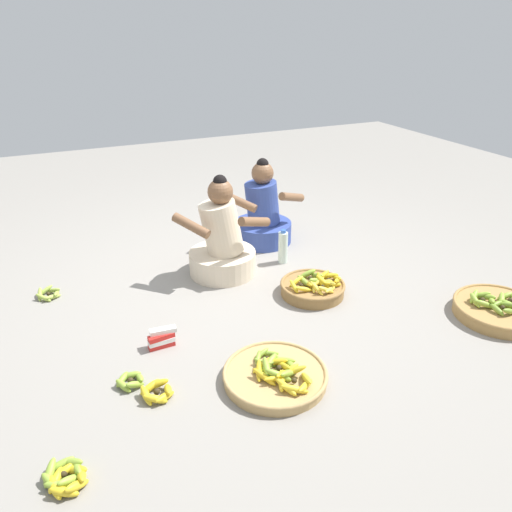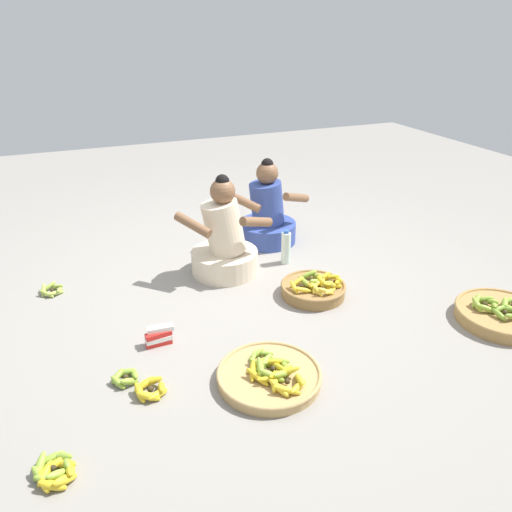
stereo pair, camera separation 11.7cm
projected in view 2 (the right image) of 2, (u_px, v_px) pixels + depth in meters
The scene contains 11 objects.
ground_plane at pixel (246, 287), 3.71m from camera, with size 10.00×10.00×0.00m, color gray.
vendor_woman_front at pixel (224, 243), 3.83m from camera, with size 0.73×0.53×0.80m.
vendor_woman_behind at pixel (267, 216), 4.37m from camera, with size 0.74×0.52×0.76m.
banana_basket_front_left at pixel (270, 375), 2.73m from camera, with size 0.58×0.58×0.14m.
banana_basket_near_vendor at pixel (314, 288), 3.58m from camera, with size 0.47×0.47×0.16m.
banana_basket_near_bicycle at pixel (502, 314), 3.28m from camera, with size 0.60×0.60×0.16m.
loose_bananas_back_right at pixel (52, 290), 3.62m from camera, with size 0.19×0.19×0.08m.
loose_bananas_front_right at pixel (54, 471), 2.17m from camera, with size 0.22×0.25×0.09m.
loose_bananas_mid_right at pixel (140, 384), 2.68m from camera, with size 0.30×0.34×0.08m.
water_bottle at pixel (286, 248), 4.03m from camera, with size 0.08×0.08×0.29m.
packet_carton_stack at pixel (159, 336), 3.04m from camera, with size 0.18×0.08×0.12m.
Camera 2 is at (-1.16, -3.03, 1.82)m, focal length 34.82 mm.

